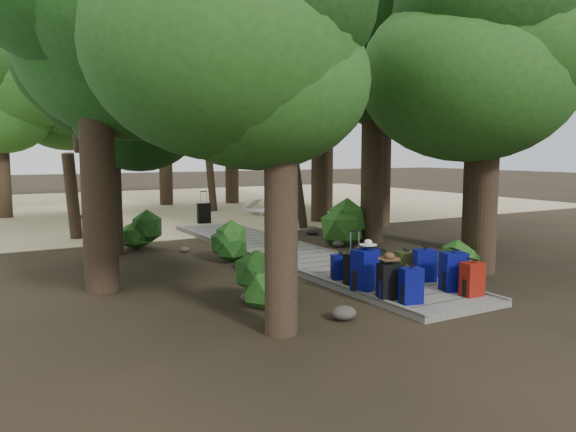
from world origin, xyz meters
TOP-DOWN VIEW (x-y plane):
  - ground at (0.00, 0.00)m, footprint 120.00×120.00m
  - sand_beach at (0.00, 16.00)m, footprint 40.00×22.00m
  - boardwalk at (0.00, 1.00)m, footprint 2.00×12.00m
  - backpack_left_a at (-0.65, -4.29)m, footprint 0.41×0.33m
  - backpack_left_b at (-0.79, -3.89)m, footprint 0.42×0.33m
  - backpack_left_c at (-0.77, -3.17)m, footprint 0.52×0.42m
  - backpack_left_d at (-0.64, -2.20)m, footprint 0.42×0.36m
  - backpack_right_a at (0.63, -4.44)m, footprint 0.39×0.28m
  - backpack_right_b at (0.63, -4.00)m, footprint 0.50×0.41m
  - backpack_right_c at (0.71, -3.16)m, footprint 0.49×0.42m
  - backpack_right_d at (0.69, -2.63)m, footprint 0.41×0.33m
  - duffel_right_khaki at (0.79, -2.34)m, footprint 0.56×0.67m
  - duffel_right_black at (0.70, -1.42)m, footprint 0.51×0.74m
  - suitcase_on_boardwalk at (-0.68, -2.72)m, footprint 0.40×0.23m
  - lone_suitcase_on_sand at (0.48, 8.24)m, footprint 0.49×0.31m
  - hat_brown at (-0.77, -3.84)m, footprint 0.40×0.40m
  - hat_white at (-0.73, -3.20)m, footprint 0.32×0.32m
  - kayak at (-3.22, 11.03)m, footprint 1.70×2.94m
  - sun_lounger at (3.56, 9.68)m, footprint 1.29×1.95m
  - tree_right_a at (2.73, -2.81)m, footprint 4.79×4.79m
  - tree_right_b at (4.66, -0.92)m, footprint 6.26×6.26m
  - tree_right_c at (3.22, 1.75)m, footprint 5.51×5.51m
  - tree_right_d at (5.82, 4.55)m, footprint 5.37×5.37m
  - tree_right_e at (4.55, 6.64)m, footprint 5.07×5.07m
  - tree_right_f at (6.89, 9.87)m, footprint 6.22×6.22m
  - tree_left_a at (-3.14, -4.26)m, footprint 4.15×4.15m
  - tree_left_b at (-4.90, -0.31)m, footprint 5.15×5.15m
  - tree_left_c at (-3.84, 3.53)m, footprint 4.11×4.11m
  - tree_back_a at (-1.99, 14.54)m, footprint 5.59×5.59m
  - tree_back_b at (1.51, 16.06)m, footprint 5.24×5.24m
  - tree_back_c at (4.76, 15.30)m, footprint 5.50×5.50m
  - tree_back_d at (-5.83, 13.86)m, footprint 4.68×4.68m
  - palm_right_a at (3.10, 5.47)m, footprint 4.22×4.22m
  - palm_right_b at (5.41, 11.32)m, footprint 4.70×4.70m
  - palm_right_c at (2.71, 12.40)m, footprint 4.62×4.62m
  - palm_left_a at (-4.54, 6.63)m, footprint 4.96×4.96m
  - rock_left_a at (-1.96, -4.18)m, footprint 0.42×0.37m
  - rock_left_b at (-2.78, -2.43)m, footprint 0.32×0.29m
  - rock_left_c at (-1.62, 0.09)m, footprint 0.47×0.43m
  - rock_left_d at (-2.15, 2.87)m, footprint 0.27×0.25m
  - rock_right_a at (1.79, -3.24)m, footprint 0.45×0.40m
  - rock_right_b at (2.15, -1.29)m, footprint 0.43×0.38m
  - rock_right_c at (1.87, 1.51)m, footprint 0.34×0.31m
  - rock_right_d at (2.50, 3.88)m, footprint 0.50×0.45m
  - shrub_left_a at (-2.60, -2.78)m, footprint 1.05×1.05m
  - shrub_left_b at (-1.74, 0.94)m, footprint 0.99×0.99m
  - shrub_left_c at (-2.96, 4.02)m, footprint 1.05×1.05m
  - shrub_right_a at (1.87, -2.89)m, footprint 0.89×0.89m
  - shrub_right_b at (2.38, 1.94)m, footprint 1.36×1.36m
  - shrub_right_c at (1.92, 5.37)m, footprint 0.85×0.85m

SIDE VIEW (x-z plane):
  - ground at x=0.00m, z-range 0.00..0.00m
  - sand_beach at x=0.00m, z-range 0.00..0.02m
  - boardwalk at x=0.00m, z-range 0.00..0.12m
  - rock_left_d at x=-2.15m, z-range 0.00..0.15m
  - rock_left_b at x=-2.78m, z-range 0.00..0.18m
  - rock_right_c at x=1.87m, z-range 0.00..0.19m
  - rock_left_a at x=-1.96m, z-range 0.00..0.23m
  - rock_right_b at x=2.15m, z-range 0.00..0.23m
  - rock_right_a at x=1.79m, z-range 0.00..0.25m
  - rock_left_c at x=-1.62m, z-range 0.00..0.26m
  - rock_right_d at x=2.50m, z-range 0.00..0.28m
  - kayak at x=-3.22m, z-range 0.02..0.31m
  - duffel_right_khaki at x=0.79m, z-range 0.12..0.50m
  - sun_lounger at x=3.56m, z-range 0.02..0.62m
  - duffel_right_black at x=0.70m, z-range 0.12..0.55m
  - shrub_right_c at x=1.92m, z-range 0.00..0.77m
  - lone_suitcase_on_sand at x=0.48m, z-range 0.02..0.76m
  - backpack_left_d at x=-0.64m, z-range 0.12..0.66m
  - backpack_right_d at x=0.69m, z-range 0.12..0.68m
  - shrub_right_a at x=1.87m, z-range 0.00..0.80m
  - suitcase_on_boardwalk at x=-0.68m, z-range 0.12..0.72m
  - shrub_left_b at x=-1.74m, z-range 0.00..0.89m
  - backpack_right_a at x=0.63m, z-range 0.12..0.79m
  - backpack_left_a at x=-0.65m, z-range 0.12..0.79m
  - backpack_left_b at x=-0.79m, z-range 0.12..0.81m
  - backpack_right_c at x=0.71m, z-range 0.12..0.82m
  - shrub_left_c at x=-2.96m, z-range 0.00..0.95m
  - shrub_left_a at x=-2.60m, z-range 0.00..0.95m
  - backpack_right_b at x=0.63m, z-range 0.12..0.91m
  - backpack_left_c at x=-0.77m, z-range 0.12..0.96m
  - shrub_right_b at x=2.38m, z-range 0.00..1.22m
  - hat_brown at x=-0.77m, z-range 0.81..0.93m
  - hat_white at x=-0.73m, z-range 0.96..1.07m
  - tree_left_a at x=-3.14m, z-range 0.00..6.91m
  - tree_left_c at x=-3.84m, z-range 0.00..7.14m
  - palm_right_a at x=3.10m, z-range 0.00..7.20m
  - palm_right_c at x=2.71m, z-range 0.00..7.36m
  - tree_back_d at x=-5.83m, z-range 0.00..7.80m
  - palm_left_a at x=-4.54m, z-range 0.00..7.88m
  - tree_right_a at x=2.73m, z-range 0.00..7.99m
  - palm_right_b at x=5.41m, z-range 0.00..9.08m
  - tree_right_e at x=4.55m, z-range 0.00..9.13m
  - tree_left_b at x=-4.90m, z-range 0.00..9.27m
  - tree_back_b at x=1.51m, z-range 0.00..9.35m
  - tree_right_c at x=3.22m, z-range 0.00..9.53m
  - tree_back_a at x=-1.99m, z-range 0.00..9.67m
  - tree_right_d at x=5.82m, z-range 0.00..9.85m
  - tree_back_c at x=4.76m, z-range 0.00..9.90m
  - tree_right_f at x=6.89m, z-range 0.00..11.11m
  - tree_right_b at x=4.66m, z-range 0.00..11.18m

